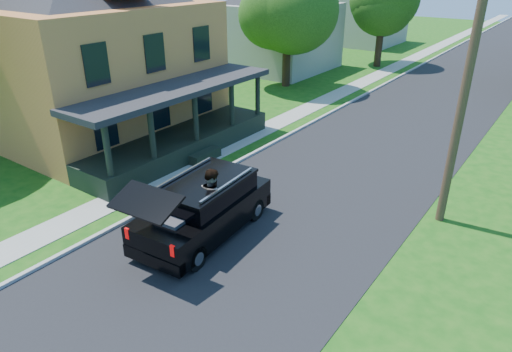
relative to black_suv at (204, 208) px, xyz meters
The scene contains 13 objects.
ground 2.26m from the black_suv, 46.93° to the right, with size 140.00×140.00×0.00m, color #124D0F.
street 18.58m from the black_suv, 85.67° to the left, with size 8.00×120.00×0.02m, color black.
curb 18.72m from the black_suv, 98.15° to the left, with size 0.15×120.00×0.12m, color #9A9A95.
sidewalk 19.00m from the black_suv, 102.79° to the left, with size 1.30×120.00×0.03m, color gray.
front_walk 9.32m from the black_suv, 150.93° to the left, with size 6.50×1.20×0.03m, color gray.
main_house 12.88m from the black_suv, 158.48° to the left, with size 15.56×15.56×10.10m.
neighbor_house_mid 25.75m from the black_suv, 118.27° to the left, with size 12.78×12.78×8.30m.
neighbor_house_far 40.49m from the black_suv, 107.45° to the left, with size 12.78×12.78×8.30m.
black_suv is the anchor object (origin of this frame).
skateboarder 0.61m from the black_suv, ahead, with size 1.16×1.04×1.97m.
skateboard 0.76m from the black_suv, 22.76° to the left, with size 0.40×0.30×0.73m.
tree_left_mid 20.31m from the black_suv, 114.83° to the left, with size 7.27×7.05×8.62m.
utility_pole_near 9.12m from the black_suv, 42.29° to the left, with size 1.72×0.30×10.44m.
Camera 1 is at (7.26, -7.72, 7.98)m, focal length 32.00 mm.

